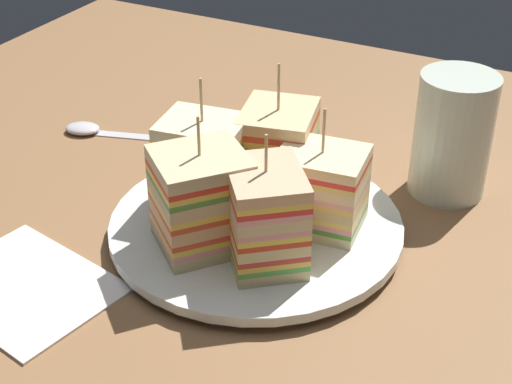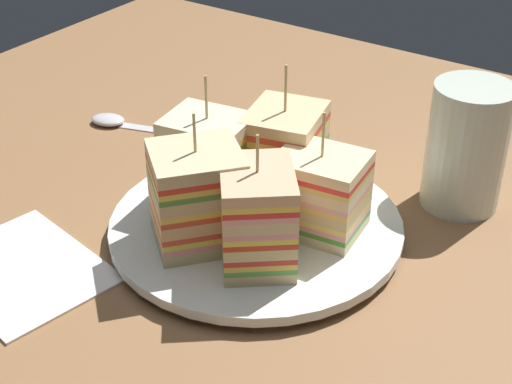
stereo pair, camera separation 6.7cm
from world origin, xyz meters
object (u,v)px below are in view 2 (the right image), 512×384
object	(u,v)px
sandwich_wedge_0	(320,193)
napkin	(22,269)
sandwich_wedge_3	(198,197)
chip_pile	(272,207)
plate	(256,227)
sandwich_wedge_2	(209,160)
sandwich_wedge_1	(284,153)
spoon	(120,122)
sandwich_wedge_4	(257,217)
drinking_glass	(465,155)

from	to	relation	value
sandwich_wedge_0	napkin	distance (cm)	25.66
sandwich_wedge_3	chip_pile	xyz separation A→B (cm)	(-2.98, -6.65, -3.48)
plate	chip_pile	size ratio (longest dim) A/B	3.58
sandwich_wedge_3	napkin	distance (cm)	15.94
sandwich_wedge_0	sandwich_wedge_2	bearing A→B (deg)	1.75
sandwich_wedge_1	sandwich_wedge_3	bearing A→B (deg)	-22.72
sandwich_wedge_2	spoon	xyz separation A→B (cm)	(19.33, -8.66, -5.34)
napkin	chip_pile	bearing A→B (deg)	-129.32
plate	sandwich_wedge_2	size ratio (longest dim) A/B	2.11
chip_pile	plate	bearing A→B (deg)	71.29
sandwich_wedge_2	sandwich_wedge_3	world-z (taller)	sandwich_wedge_2
napkin	sandwich_wedge_2	bearing A→B (deg)	-116.36
plate	chip_pile	world-z (taller)	chip_pile
chip_pile	sandwich_wedge_4	bearing A→B (deg)	112.68
napkin	spoon	bearing A→B (deg)	-64.70
sandwich_wedge_1	chip_pile	bearing A→B (deg)	5.06
sandwich_wedge_0	sandwich_wedge_4	size ratio (longest dim) A/B	0.97
sandwich_wedge_3	chip_pile	size ratio (longest dim) A/B	1.64
plate	sandwich_wedge_2	bearing A→B (deg)	-5.98
sandwich_wedge_4	drinking_glass	size ratio (longest dim) A/B	0.96
drinking_glass	sandwich_wedge_3	bearing A→B (deg)	53.41
chip_pile	spoon	bearing A→B (deg)	-16.49
sandwich_wedge_1	sandwich_wedge_3	world-z (taller)	sandwich_wedge_1
sandwich_wedge_3	drinking_glass	xyz separation A→B (cm)	(-15.12, -20.37, -0.76)
chip_pile	drinking_glass	distance (cm)	18.52
sandwich_wedge_0	chip_pile	world-z (taller)	sandwich_wedge_0
sandwich_wedge_2	drinking_glass	world-z (taller)	sandwich_wedge_2
sandwich_wedge_2	chip_pile	distance (cm)	7.02
napkin	sandwich_wedge_0	bearing A→B (deg)	-136.62
sandwich_wedge_3	spoon	distance (cm)	27.04
sandwich_wedge_1	spoon	bearing A→B (deg)	-111.98
napkin	drinking_glass	world-z (taller)	drinking_glass
chip_pile	napkin	world-z (taller)	chip_pile
plate	spoon	distance (cm)	26.46
sandwich_wedge_1	plate	bearing A→B (deg)	-6.42
sandwich_wedge_2	sandwich_wedge_3	size ratio (longest dim) A/B	1.03
sandwich_wedge_3	napkin	xyz separation A→B (cm)	(10.85, 10.25, -5.60)
sandwich_wedge_1	drinking_glass	size ratio (longest dim) A/B	1.06
sandwich_wedge_2	sandwich_wedge_3	bearing A→B (deg)	-69.27
sandwich_wedge_2	sandwich_wedge_1	bearing A→B (deg)	37.01
plate	sandwich_wedge_2	distance (cm)	7.27
sandwich_wedge_4	sandwich_wedge_3	bearing A→B (deg)	56.18
sandwich_wedge_0	drinking_glass	distance (cm)	15.37
plate	sandwich_wedge_1	xyz separation A→B (cm)	(0.63, -5.44, 4.78)
sandwich_wedge_2	chip_pile	size ratio (longest dim) A/B	1.69
sandwich_wedge_3	plate	bearing A→B (deg)	14.35
sandwich_wedge_3	chip_pile	distance (cm)	8.08
plate	sandwich_wedge_1	distance (cm)	7.27
sandwich_wedge_4	drinking_glass	xyz separation A→B (cm)	(-9.55, -19.91, -0.66)
sandwich_wedge_1	sandwich_wedge_4	size ratio (longest dim) A/B	1.10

